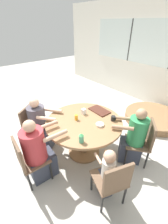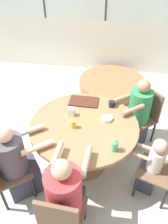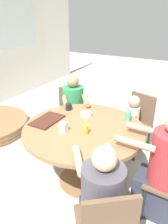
{
  "view_description": "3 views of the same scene",
  "coord_description": "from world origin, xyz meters",
  "px_view_note": "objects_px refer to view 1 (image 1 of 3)",
  "views": [
    {
      "loc": [
        1.65,
        -1.34,
        2.21
      ],
      "look_at": [
        0.0,
        0.0,
        0.92
      ],
      "focal_mm": 24.0,
      "sensor_mm": 36.0,
      "label": 1
    },
    {
      "loc": [
        0.31,
        -1.95,
        2.49
      ],
      "look_at": [
        0.0,
        0.0,
        0.92
      ],
      "focal_mm": 35.0,
      "sensor_mm": 36.0,
      "label": 2
    },
    {
      "loc": [
        -1.82,
        -1.01,
        1.87
      ],
      "look_at": [
        0.0,
        0.0,
        0.92
      ],
      "focal_mm": 35.0,
      "sensor_mm": 36.0,
      "label": 3
    }
  ],
  "objects_px": {
    "chair_for_man_teal_shirt": "(144,140)",
    "person_toddler": "(107,174)",
    "juice_glass": "(76,117)",
    "person_woman_green_shirt": "(38,153)",
    "chair_for_woman_green_shirt": "(27,158)",
    "chair_for_toddler": "(113,180)",
    "sippy_cup": "(81,138)",
    "chair_for_man_blue_shirt": "(32,124)",
    "milk_carton_small": "(84,111)",
    "bowl_white_shallow": "(100,125)",
    "person_man_teal_shirt": "(133,139)",
    "coffee_mug": "(113,118)",
    "person_man_blue_shirt": "(40,126)",
    "folded_table_stack": "(153,117)"
  },
  "relations": [
    {
      "from": "chair_for_man_teal_shirt",
      "to": "person_toddler",
      "type": "bearing_deg",
      "value": 142.78
    },
    {
      "from": "juice_glass",
      "to": "person_woman_green_shirt",
      "type": "bearing_deg",
      "value": -84.73
    },
    {
      "from": "chair_for_woman_green_shirt",
      "to": "chair_for_toddler",
      "type": "distance_m",
      "value": 1.24
    },
    {
      "from": "chair_for_man_teal_shirt",
      "to": "sippy_cup",
      "type": "xyz_separation_m",
      "value": [
        -0.42,
        -1.02,
        0.32
      ]
    },
    {
      "from": "chair_for_man_blue_shirt",
      "to": "chair_for_man_teal_shirt",
      "type": "distance_m",
      "value": 2.07
    },
    {
      "from": "person_woman_green_shirt",
      "to": "milk_carton_small",
      "type": "height_order",
      "value": "person_woman_green_shirt"
    },
    {
      "from": "person_toddler",
      "to": "bowl_white_shallow",
      "type": "height_order",
      "value": "person_toddler"
    },
    {
      "from": "chair_for_toddler",
      "to": "bowl_white_shallow",
      "type": "relative_size",
      "value": 6.21
    },
    {
      "from": "person_man_teal_shirt",
      "to": "chair_for_toddler",
      "type": "bearing_deg",
      "value": 160.05
    },
    {
      "from": "coffee_mug",
      "to": "bowl_white_shallow",
      "type": "bearing_deg",
      "value": -98.47
    },
    {
      "from": "coffee_mug",
      "to": "person_woman_green_shirt",
      "type": "bearing_deg",
      "value": -105.49
    },
    {
      "from": "juice_glass",
      "to": "bowl_white_shallow",
      "type": "bearing_deg",
      "value": 27.63
    },
    {
      "from": "coffee_mug",
      "to": "milk_carton_small",
      "type": "bearing_deg",
      "value": -152.51
    },
    {
      "from": "person_toddler",
      "to": "bowl_white_shallow",
      "type": "xyz_separation_m",
      "value": [
        -0.57,
        0.4,
        0.33
      ]
    },
    {
      "from": "chair_for_man_blue_shirt",
      "to": "milk_carton_small",
      "type": "height_order",
      "value": "chair_for_man_blue_shirt"
    },
    {
      "from": "chair_for_man_teal_shirt",
      "to": "person_man_teal_shirt",
      "type": "height_order",
      "value": "person_man_teal_shirt"
    },
    {
      "from": "chair_for_woman_green_shirt",
      "to": "bowl_white_shallow",
      "type": "relative_size",
      "value": 6.21
    },
    {
      "from": "chair_for_toddler",
      "to": "person_toddler",
      "type": "xyz_separation_m",
      "value": [
        -0.15,
        0.05,
        -0.08
      ]
    },
    {
      "from": "person_woman_green_shirt",
      "to": "sippy_cup",
      "type": "height_order",
      "value": "person_woman_green_shirt"
    },
    {
      "from": "chair_for_man_teal_shirt",
      "to": "person_toddler",
      "type": "distance_m",
      "value": 0.94
    },
    {
      "from": "person_woman_green_shirt",
      "to": "chair_for_man_blue_shirt",
      "type": "bearing_deg",
      "value": 166.1
    },
    {
      "from": "chair_for_woman_green_shirt",
      "to": "bowl_white_shallow",
      "type": "distance_m",
      "value": 1.22
    },
    {
      "from": "chair_for_man_blue_shirt",
      "to": "person_man_teal_shirt",
      "type": "relative_size",
      "value": 0.78
    },
    {
      "from": "coffee_mug",
      "to": "milk_carton_small",
      "type": "xyz_separation_m",
      "value": [
        -0.49,
        -0.26,
        0.01
      ]
    },
    {
      "from": "person_man_blue_shirt",
      "to": "sippy_cup",
      "type": "relative_size",
      "value": 6.92
    },
    {
      "from": "person_man_teal_shirt",
      "to": "sippy_cup",
      "type": "bearing_deg",
      "value": 123.13
    },
    {
      "from": "milk_carton_small",
      "to": "bowl_white_shallow",
      "type": "xyz_separation_m",
      "value": [
        0.45,
        -0.02,
        -0.03
      ]
    },
    {
      "from": "chair_for_toddler",
      "to": "chair_for_man_teal_shirt",
      "type": "bearing_deg",
      "value": 28.95
    },
    {
      "from": "person_toddler",
      "to": "bowl_white_shallow",
      "type": "distance_m",
      "value": 0.77
    },
    {
      "from": "sippy_cup",
      "to": "bowl_white_shallow",
      "type": "bearing_deg",
      "value": 103.45
    },
    {
      "from": "milk_carton_small",
      "to": "chair_for_man_blue_shirt",
      "type": "bearing_deg",
      "value": -129.33
    },
    {
      "from": "person_toddler",
      "to": "juice_glass",
      "type": "relative_size",
      "value": 8.99
    },
    {
      "from": "person_toddler",
      "to": "folded_table_stack",
      "type": "height_order",
      "value": "person_toddler"
    },
    {
      "from": "chair_for_woman_green_shirt",
      "to": "chair_for_toddler",
      "type": "relative_size",
      "value": 1.0
    },
    {
      "from": "juice_glass",
      "to": "person_toddler",
      "type": "bearing_deg",
      "value": -12.01
    },
    {
      "from": "person_man_blue_shirt",
      "to": "coffee_mug",
      "type": "distance_m",
      "value": 1.39
    },
    {
      "from": "chair_for_man_blue_shirt",
      "to": "bowl_white_shallow",
      "type": "height_order",
      "value": "chair_for_man_blue_shirt"
    },
    {
      "from": "person_man_blue_shirt",
      "to": "juice_glass",
      "type": "xyz_separation_m",
      "value": [
        0.57,
        0.45,
        0.31
      ]
    },
    {
      "from": "bowl_white_shallow",
      "to": "chair_for_man_blue_shirt",
      "type": "bearing_deg",
      "value": -145.28
    },
    {
      "from": "chair_for_man_teal_shirt",
      "to": "chair_for_man_blue_shirt",
      "type": "bearing_deg",
      "value": 89.27
    },
    {
      "from": "person_man_teal_shirt",
      "to": "sippy_cup",
      "type": "distance_m",
      "value": 1.01
    },
    {
      "from": "chair_for_man_teal_shirt",
      "to": "person_woman_green_shirt",
      "type": "height_order",
      "value": "person_woman_green_shirt"
    },
    {
      "from": "person_toddler",
      "to": "chair_for_toddler",
      "type": "bearing_deg",
      "value": -90.0
    },
    {
      "from": "coffee_mug",
      "to": "chair_for_toddler",
      "type": "bearing_deg",
      "value": -47.35
    },
    {
      "from": "person_woman_green_shirt",
      "to": "folded_table_stack",
      "type": "bearing_deg",
      "value": 86.68
    },
    {
      "from": "chair_for_toddler",
      "to": "bowl_white_shallow",
      "type": "distance_m",
      "value": 0.88
    },
    {
      "from": "chair_for_man_teal_shirt",
      "to": "bowl_white_shallow",
      "type": "distance_m",
      "value": 0.8
    },
    {
      "from": "chair_for_toddler",
      "to": "folded_table_stack",
      "type": "xyz_separation_m",
      "value": [
        -0.71,
        2.4,
        -0.41
      ]
    },
    {
      "from": "chair_for_woman_green_shirt",
      "to": "chair_for_man_blue_shirt",
      "type": "height_order",
      "value": "same"
    },
    {
      "from": "chair_for_man_teal_shirt",
      "to": "milk_carton_small",
      "type": "height_order",
      "value": "chair_for_man_teal_shirt"
    }
  ]
}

